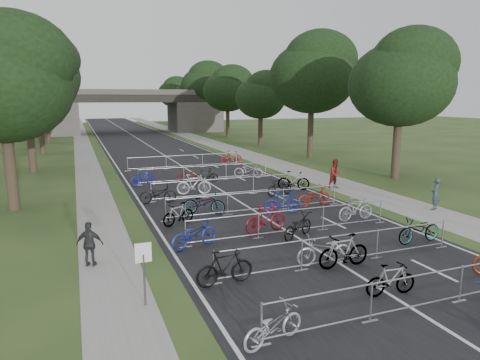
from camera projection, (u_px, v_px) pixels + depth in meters
The scene contains 54 objects.
ground at pixel (416, 311), 11.57m from camera, with size 200.00×200.00×0.00m, color #29431D.
road at pixel (142, 141), 57.38m from camera, with size 11.00×140.00×0.01m, color black.
sidewalk_right at pixel (199, 139), 60.21m from camera, with size 3.00×140.00×0.01m, color gray.
sidewalk_left at pixel (82, 143), 54.72m from camera, with size 2.00×140.00×0.01m, color gray.
lane_markings at pixel (142, 141), 57.38m from camera, with size 0.12×140.00×0.00m, color silver.
overpass_bridge at pixel (127, 111), 70.45m from camera, with size 31.00×8.00×7.05m.
park_sign at pixel (144, 262), 11.68m from camera, with size 0.45×0.06×1.83m.
tree_left_0 at pixel (4, 81), 20.91m from camera, with size 6.72×6.72×10.25m.
tree_right_0 at pixel (403, 80), 29.49m from camera, with size 7.17×7.17×10.93m.
tree_left_1 at pixel (26, 76), 31.75m from camera, with size 7.56×7.56×11.53m.
tree_right_1 at pixel (314, 74), 40.30m from camera, with size 8.18×8.18×12.47m.
tree_left_2 at pixel (37, 73), 42.59m from camera, with size 8.40×8.40×12.81m.
tree_right_2 at pixel (262, 96), 51.66m from camera, with size 6.16×6.16×9.39m.
tree_left_3 at pixel (46, 92), 53.89m from camera, with size 6.72×6.72×10.25m.
tree_right_3 at pixel (228, 89), 62.47m from camera, with size 7.17×7.17×10.93m.
tree_left_4 at pixel (50, 87), 64.72m from camera, with size 7.56×7.56×11.53m.
tree_right_4 at pixel (205, 85), 73.28m from camera, with size 8.18×8.18×12.47m.
tree_left_5 at pixel (53, 84), 75.56m from camera, with size 8.40×8.40×12.81m.
tree_right_5 at pixel (188, 97), 84.64m from camera, with size 6.16×6.16×9.39m.
tree_left_6 at pixel (56, 94), 86.86m from camera, with size 6.72×6.72×10.25m.
tree_right_6 at pixel (174, 92), 95.45m from camera, with size 7.17×7.17×10.93m.
barrier_row_0 at pixel (418, 293), 11.47m from camera, with size 9.70×0.08×1.10m.
barrier_row_1 at pixel (341, 249), 14.77m from camera, with size 9.70×0.08×1.10m.
barrier_row_2 at pixel (292, 222), 18.07m from camera, with size 9.70×0.08×1.10m.
barrier_row_3 at pixel (256, 202), 21.55m from camera, with size 9.70×0.08×1.10m.
barrier_row_4 at pixel (230, 187), 25.21m from camera, with size 9.70×0.08×1.10m.
barrier_row_5 at pixel (205, 173), 29.79m from camera, with size 9.70×0.08×1.10m.
barrier_row_6 at pixel (185, 161), 35.29m from camera, with size 9.70×0.08×1.10m.
bike_0 at pixel (273, 326), 9.96m from camera, with size 0.62×1.76×0.93m, color #A5A5AD.
bike_1 at pixel (391, 280), 12.41m from camera, with size 0.46×1.62×0.97m, color #9D9FA4.
bike_4 at pixel (225, 268), 13.12m from camera, with size 0.53×1.88×1.13m, color black.
bike_5 at pixel (325, 250), 14.69m from camera, with size 0.71×2.03×1.07m, color #9EA0A6.
bike_6 at pixel (344, 251), 14.47m from camera, with size 0.55×1.93×1.16m, color #9D9FA4.
bike_7 at pixel (419, 230), 16.96m from camera, with size 0.71×2.03×1.07m, color #9D9FA4.
bike_8 at pixel (194, 234), 16.41m from camera, with size 0.72×2.06×1.08m, color navy.
bike_9 at pixel (266, 219), 18.22m from camera, with size 0.59×2.09×1.25m, color maroon.
bike_10 at pixel (298, 226), 17.54m from camera, with size 0.69×1.99×1.04m, color black.
bike_11 at pixel (356, 209), 20.01m from camera, with size 0.53×1.89×1.14m, color #929298.
bike_12 at pixel (178, 214), 19.38m from camera, with size 0.47×1.67×1.01m, color #9D9FA4.
bike_13 at pixel (204, 203), 21.22m from camera, with size 0.73×2.09×1.10m, color #9D9FA4.
bike_14 at pixel (283, 203), 21.30m from camera, with size 0.53×1.86×1.12m, color navy.
bike_15 at pixel (314, 197), 22.65m from camera, with size 0.73×2.10×1.10m, color maroon.
bike_16 at pixel (158, 194), 23.38m from camera, with size 0.69×1.99×1.05m, color black.
bike_17 at pixel (194, 185), 25.46m from camera, with size 0.58×2.05×1.23m, color #B5B5BD.
bike_18 at pixel (280, 187), 25.29m from camera, with size 0.67×1.93×1.01m, color black.
bike_19 at pixel (294, 181), 26.79m from camera, with size 0.56×1.99×1.20m, color #9D9FA4.
bike_20 at pixel (143, 178), 28.13m from camera, with size 0.49×1.73×1.04m, color #1B1E96.
bike_21 at pixel (189, 175), 29.59m from camera, with size 0.60×1.72×0.90m, color maroon.
bike_22 at pixel (206, 176), 29.11m from camera, with size 0.46×1.63×0.98m, color black.
bike_23 at pixel (248, 170), 30.83m from camera, with size 0.73×2.10×1.11m, color #A4A4AC.
bike_27 at pixel (232, 158), 37.18m from camera, with size 0.56×1.97×1.18m, color maroon.
pedestrian_a at pixel (435, 194), 21.95m from camera, with size 0.61×0.40×1.66m, color #2E3745.
pedestrian_b at pixel (335, 174), 27.20m from camera, with size 0.91×0.71×1.88m, color maroon.
pedestrian_c at pixel (90, 244), 14.56m from camera, with size 0.92×0.38×1.56m, color #2C2B2E.
Camera 1 is at (-8.32, -8.25, 5.69)m, focal length 32.00 mm.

